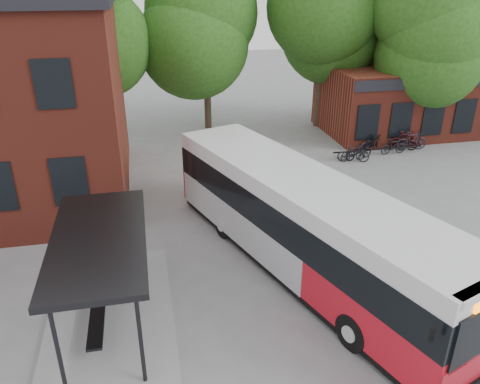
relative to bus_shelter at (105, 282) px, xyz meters
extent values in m
plane|color=slate|center=(4.50, 1.00, -1.45)|extent=(100.00, 100.00, 0.00)
imported|color=black|center=(12.07, 10.41, -1.02)|extent=(1.75, 1.07, 0.87)
imported|color=black|center=(12.10, 10.50, -1.01)|extent=(1.50, 0.53, 0.88)
imported|color=black|center=(12.51, 10.69, -1.01)|extent=(1.78, 1.03, 0.89)
imported|color=black|center=(13.98, 11.91, -1.01)|extent=(1.54, 0.86, 0.89)
imported|color=black|center=(13.76, 11.86, -1.02)|extent=(1.74, 1.16, 0.87)
imported|color=black|center=(14.69, 11.02, -1.01)|extent=(1.48, 0.48, 0.88)
imported|color=black|center=(15.57, 11.57, -1.04)|extent=(1.64, 1.10, 0.81)
imported|color=#500C15|center=(15.82, 11.74, -0.94)|extent=(1.76, 0.72, 1.03)
imported|color=#22242C|center=(16.02, 11.41, -0.90)|extent=(1.83, 0.54, 1.10)
camera|label=1|loc=(1.40, -10.93, 7.52)|focal=35.00mm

